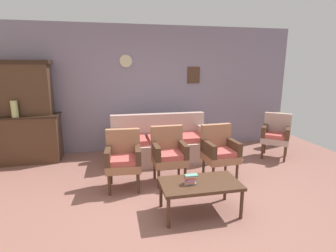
{
  "coord_description": "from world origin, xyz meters",
  "views": [
    {
      "loc": [
        -0.91,
        -3.11,
        1.85
      ],
      "look_at": [
        -0.0,
        1.11,
        0.85
      ],
      "focal_mm": 27.79,
      "sensor_mm": 36.0,
      "label": 1
    }
  ],
  "objects_px": {
    "armchair_near_cabinet": "(219,150)",
    "book_stack_on_table": "(190,180)",
    "wingback_chair_by_fireplace": "(276,134)",
    "armchair_near_couch_end": "(123,157)",
    "coffee_table": "(200,185)",
    "floral_couch": "(161,145)",
    "vase_on_cabinet": "(14,109)",
    "armchair_by_doorway": "(169,152)",
    "side_cabinet": "(30,138)",
    "floor_vase_by_wall": "(277,129)"
  },
  "relations": [
    {
      "from": "armchair_near_cabinet",
      "to": "book_stack_on_table",
      "type": "relative_size",
      "value": 5.22
    },
    {
      "from": "wingback_chair_by_fireplace",
      "to": "armchair_near_couch_end",
      "type": "bearing_deg",
      "value": -166.36
    },
    {
      "from": "armchair_near_couch_end",
      "to": "coffee_table",
      "type": "height_order",
      "value": "armchair_near_couch_end"
    },
    {
      "from": "floral_couch",
      "to": "armchair_near_cabinet",
      "type": "distance_m",
      "value": 1.32
    },
    {
      "from": "vase_on_cabinet",
      "to": "wingback_chair_by_fireplace",
      "type": "relative_size",
      "value": 0.34
    },
    {
      "from": "floral_couch",
      "to": "armchair_by_doorway",
      "type": "bearing_deg",
      "value": -92.88
    },
    {
      "from": "floral_couch",
      "to": "book_stack_on_table",
      "type": "height_order",
      "value": "floral_couch"
    },
    {
      "from": "armchair_by_doorway",
      "to": "floral_couch",
      "type": "bearing_deg",
      "value": 87.12
    },
    {
      "from": "armchair_by_doorway",
      "to": "side_cabinet",
      "type": "bearing_deg",
      "value": 149.14
    },
    {
      "from": "floral_couch",
      "to": "armchair_near_cabinet",
      "type": "bearing_deg",
      "value": -52.66
    },
    {
      "from": "vase_on_cabinet",
      "to": "armchair_near_couch_end",
      "type": "relative_size",
      "value": 0.34
    },
    {
      "from": "armchair_by_doorway",
      "to": "coffee_table",
      "type": "xyz_separation_m",
      "value": [
        0.19,
        -1.01,
        -0.12
      ]
    },
    {
      "from": "vase_on_cabinet",
      "to": "side_cabinet",
      "type": "bearing_deg",
      "value": 50.96
    },
    {
      "from": "vase_on_cabinet",
      "to": "coffee_table",
      "type": "relative_size",
      "value": 0.31
    },
    {
      "from": "side_cabinet",
      "to": "wingback_chair_by_fireplace",
      "type": "relative_size",
      "value": 1.28
    },
    {
      "from": "vase_on_cabinet",
      "to": "book_stack_on_table",
      "type": "height_order",
      "value": "vase_on_cabinet"
    },
    {
      "from": "armchair_near_couch_end",
      "to": "armchair_near_cabinet",
      "type": "height_order",
      "value": "same"
    },
    {
      "from": "armchair_near_cabinet",
      "to": "coffee_table",
      "type": "distance_m",
      "value": 1.16
    },
    {
      "from": "armchair_near_cabinet",
      "to": "wingback_chair_by_fireplace",
      "type": "bearing_deg",
      "value": 25.5
    },
    {
      "from": "side_cabinet",
      "to": "vase_on_cabinet",
      "type": "xyz_separation_m",
      "value": [
        -0.15,
        -0.18,
        0.62
      ]
    },
    {
      "from": "floral_couch",
      "to": "coffee_table",
      "type": "distance_m",
      "value": 2.0
    },
    {
      "from": "floral_couch",
      "to": "armchair_near_cabinet",
      "type": "height_order",
      "value": "same"
    },
    {
      "from": "side_cabinet",
      "to": "floor_vase_by_wall",
      "type": "xyz_separation_m",
      "value": [
        5.38,
        -0.1,
        -0.07
      ]
    },
    {
      "from": "vase_on_cabinet",
      "to": "armchair_near_couch_end",
      "type": "xyz_separation_m",
      "value": [
        1.89,
        -1.37,
        -0.58
      ]
    },
    {
      "from": "armchair_near_couch_end",
      "to": "book_stack_on_table",
      "type": "distance_m",
      "value": 1.23
    },
    {
      "from": "coffee_table",
      "to": "vase_on_cabinet",
      "type": "bearing_deg",
      "value": 140.57
    },
    {
      "from": "armchair_near_couch_end",
      "to": "floor_vase_by_wall",
      "type": "distance_m",
      "value": 3.92
    },
    {
      "from": "book_stack_on_table",
      "to": "floor_vase_by_wall",
      "type": "bearing_deg",
      "value": 39.95
    },
    {
      "from": "side_cabinet",
      "to": "floral_couch",
      "type": "height_order",
      "value": "side_cabinet"
    },
    {
      "from": "book_stack_on_table",
      "to": "floral_couch",
      "type": "bearing_deg",
      "value": 90.01
    },
    {
      "from": "vase_on_cabinet",
      "to": "armchair_near_cabinet",
      "type": "relative_size",
      "value": 0.34
    },
    {
      "from": "armchair_by_doorway",
      "to": "wingback_chair_by_fireplace",
      "type": "xyz_separation_m",
      "value": [
        2.4,
        0.68,
        0.0
      ]
    },
    {
      "from": "armchair_by_doorway",
      "to": "coffee_table",
      "type": "bearing_deg",
      "value": -79.45
    },
    {
      "from": "coffee_table",
      "to": "armchair_near_cabinet",
      "type": "bearing_deg",
      "value": 55.31
    },
    {
      "from": "wingback_chair_by_fireplace",
      "to": "side_cabinet",
      "type": "bearing_deg",
      "value": 170.77
    },
    {
      "from": "side_cabinet",
      "to": "armchair_near_cabinet",
      "type": "height_order",
      "value": "side_cabinet"
    },
    {
      "from": "vase_on_cabinet",
      "to": "wingback_chair_by_fireplace",
      "type": "distance_m",
      "value": 5.08
    },
    {
      "from": "armchair_near_cabinet",
      "to": "coffee_table",
      "type": "relative_size",
      "value": 0.9
    },
    {
      "from": "coffee_table",
      "to": "floor_vase_by_wall",
      "type": "height_order",
      "value": "floor_vase_by_wall"
    },
    {
      "from": "wingback_chair_by_fireplace",
      "to": "vase_on_cabinet",
      "type": "bearing_deg",
      "value": 173.05
    },
    {
      "from": "side_cabinet",
      "to": "armchair_near_cabinet",
      "type": "distance_m",
      "value": 3.65
    },
    {
      "from": "armchair_near_cabinet",
      "to": "book_stack_on_table",
      "type": "height_order",
      "value": "armchair_near_cabinet"
    },
    {
      "from": "armchair_near_cabinet",
      "to": "floor_vase_by_wall",
      "type": "xyz_separation_m",
      "value": [
        2.07,
        1.43,
        -0.1
      ]
    },
    {
      "from": "floor_vase_by_wall",
      "to": "armchair_near_couch_end",
      "type": "bearing_deg",
      "value": -158.31
    },
    {
      "from": "coffee_table",
      "to": "armchair_by_doorway",
      "type": "bearing_deg",
      "value": 100.55
    },
    {
      "from": "vase_on_cabinet",
      "to": "armchair_by_doorway",
      "type": "distance_m",
      "value": 2.97
    },
    {
      "from": "armchair_by_doorway",
      "to": "wingback_chair_by_fireplace",
      "type": "relative_size",
      "value": 1.0
    },
    {
      "from": "armchair_near_couch_end",
      "to": "coffee_table",
      "type": "xyz_separation_m",
      "value": [
        0.91,
        -0.93,
        -0.12
      ]
    },
    {
      "from": "coffee_table",
      "to": "floor_vase_by_wall",
      "type": "distance_m",
      "value": 3.62
    },
    {
      "from": "floral_couch",
      "to": "book_stack_on_table",
      "type": "distance_m",
      "value": 2.02
    }
  ]
}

